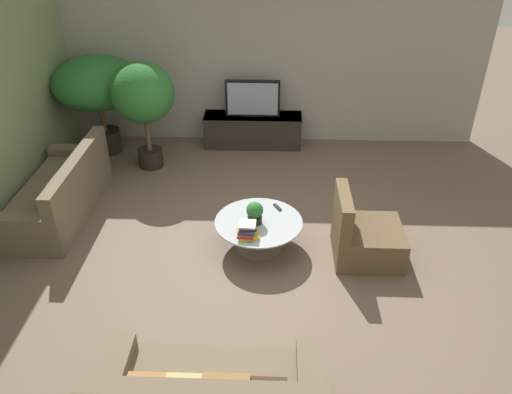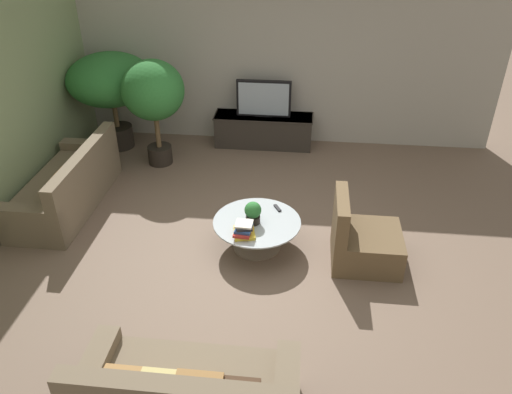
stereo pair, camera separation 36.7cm
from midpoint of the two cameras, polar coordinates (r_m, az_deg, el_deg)
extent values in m
plane|color=brown|center=(6.24, 0.99, -5.83)|extent=(24.00, 24.00, 0.00)
cube|color=#A39E93|center=(8.51, 3.22, 16.01)|extent=(7.40, 0.12, 3.00)
cube|color=#2D2823|center=(8.64, 2.09, 7.60)|extent=(1.64, 0.48, 0.54)
cube|color=#2D2823|center=(8.53, 2.12, 9.21)|extent=(1.67, 0.50, 0.02)
cube|color=black|center=(8.42, 2.17, 11.18)|extent=(0.90, 0.08, 0.61)
cube|color=#99A8B7|center=(8.38, 2.14, 11.08)|extent=(0.83, 0.00, 0.55)
cube|color=black|center=(8.53, 2.13, 9.34)|extent=(0.27, 0.13, 0.02)
cylinder|color=#756656|center=(6.25, 1.80, -5.63)|extent=(0.59, 0.59, 0.02)
cylinder|color=#756656|center=(6.15, 1.82, -4.36)|extent=(0.10, 0.10, 0.36)
cylinder|color=#A8B2B7|center=(6.04, 1.85, -2.89)|extent=(1.07, 1.07, 0.02)
cube|color=brown|center=(7.37, -19.57, 0.56)|extent=(0.84, 2.06, 0.42)
cube|color=brown|center=(7.04, -17.66, 3.34)|extent=(0.16, 2.06, 0.42)
cube|color=brown|center=(8.08, -17.10, 4.32)|extent=(0.84, 0.20, 0.54)
cube|color=brown|center=(6.66, -22.75, -3.12)|extent=(0.84, 0.20, 0.54)
cube|color=tan|center=(7.42, -17.70, 4.22)|extent=(0.15, 0.30, 0.28)
cube|color=orange|center=(6.84, -19.92, 1.50)|extent=(0.17, 0.34, 0.32)
cube|color=brown|center=(4.60, -15.48, -20.12)|extent=(0.20, 0.84, 0.54)
cube|color=olive|center=(4.04, -3.60, -21.26)|extent=(0.36, 0.13, 0.32)
cube|color=tan|center=(4.10, -7.97, -20.89)|extent=(0.32, 0.15, 0.30)
cube|color=olive|center=(4.17, -12.19, -20.31)|extent=(0.32, 0.16, 0.30)
cube|color=brown|center=(6.11, 14.17, -5.56)|extent=(0.80, 0.76, 0.40)
cube|color=brown|center=(5.82, 11.50, -2.04)|extent=(0.14, 0.76, 0.46)
cylinder|color=black|center=(8.89, -14.24, 6.72)|extent=(0.48, 0.48, 0.37)
cylinder|color=brown|center=(8.73, -14.57, 9.03)|extent=(0.08, 0.08, 0.40)
ellipsoid|color=#286B2D|center=(8.53, -15.14, 12.84)|extent=(1.38, 1.38, 0.83)
cylinder|color=black|center=(8.21, -9.64, 4.80)|extent=(0.39, 0.39, 0.29)
cylinder|color=brown|center=(8.04, -9.88, 7.25)|extent=(0.08, 0.08, 0.48)
ellipsoid|color=#286B2D|center=(7.78, -10.36, 11.92)|extent=(0.95, 0.95, 0.92)
cylinder|color=black|center=(5.98, 1.41, -2.59)|extent=(0.17, 0.17, 0.09)
sphere|color=#286B2D|center=(5.91, 1.42, -1.53)|extent=(0.20, 0.20, 0.20)
cube|color=gold|center=(5.80, 0.47, -4.16)|extent=(0.29, 0.31, 0.04)
cube|color=#A32823|center=(5.77, 0.33, -3.89)|extent=(0.21, 0.30, 0.03)
cube|color=#2D4C84|center=(5.76, 0.41, -3.64)|extent=(0.21, 0.24, 0.03)
cube|color=#232326|center=(5.74, 0.49, -3.41)|extent=(0.21, 0.21, 0.03)
cube|color=beige|center=(5.73, 0.46, -3.11)|extent=(0.20, 0.20, 0.02)
cube|color=black|center=(6.27, 4.14, -1.29)|extent=(0.11, 0.16, 0.02)
camera|label=1|loc=(0.18, -88.30, 1.05)|focal=35.00mm
camera|label=2|loc=(0.18, 91.70, -1.05)|focal=35.00mm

